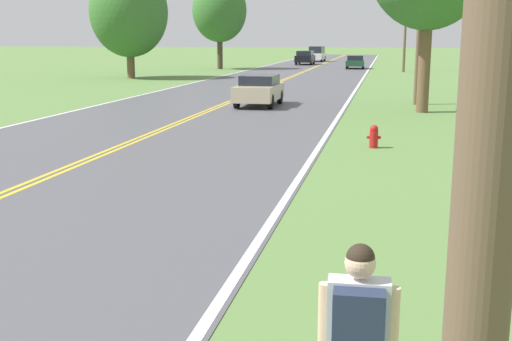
{
  "coord_description": "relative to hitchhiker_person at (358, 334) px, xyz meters",
  "views": [
    {
      "loc": [
        7.83,
        -0.26,
        3.26
      ],
      "look_at": [
        5.97,
        8.84,
        1.32
      ],
      "focal_mm": 45.0,
      "sensor_mm": 36.0,
      "label": 1
    }
  ],
  "objects": [
    {
      "name": "hitchhiker_person",
      "position": [
        0.0,
        0.0,
        0.0
      ],
      "size": [
        0.6,
        0.43,
        1.78
      ],
      "rotation": [
        0.0,
        0.0,
        1.61
      ],
      "color": "#38476B",
      "rests_on": "ground"
    },
    {
      "name": "fire_hydrant",
      "position": [
        -0.2,
        14.74,
        -0.74
      ],
      "size": [
        0.41,
        0.25,
        0.69
      ],
      "color": "red",
      "rests_on": "ground"
    },
    {
      "name": "utility_pole_midground",
      "position": [
        1.51,
        27.83,
        2.93
      ],
      "size": [
        1.8,
        0.24,
        7.74
      ],
      "color": "brown",
      "rests_on": "ground"
    },
    {
      "name": "utility_pole_far",
      "position": [
        1.5,
        57.79,
        3.1
      ],
      "size": [
        1.8,
        0.24,
        8.08
      ],
      "color": "brown",
      "rests_on": "ground"
    },
    {
      "name": "tree_left_verge",
      "position": [
        -20.01,
        44.16,
        4.06
      ],
      "size": [
        6.12,
        6.12,
        8.68
      ],
      "color": "brown",
      "rests_on": "ground"
    },
    {
      "name": "tree_behind_sign",
      "position": [
        -16.81,
        59.9,
        4.73
      ],
      "size": [
        5.47,
        5.47,
        8.99
      ],
      "color": "#473828",
      "rests_on": "ground"
    },
    {
      "name": "car_champagne_sedan_approaching",
      "position": [
        -5.87,
        25.64,
        -0.31
      ],
      "size": [
        1.81,
        4.03,
        1.47
      ],
      "rotation": [
        0.0,
        0.0,
        -1.57
      ],
      "color": "black",
      "rests_on": "ground"
    },
    {
      "name": "car_dark_green_sedan_mid_near",
      "position": [
        -3.26,
        63.39,
        -0.37
      ],
      "size": [
        1.91,
        4.0,
        1.35
      ],
      "rotation": [
        0.0,
        0.0,
        -1.55
      ],
      "color": "black",
      "rests_on": "ground"
    },
    {
      "name": "car_black_suv_mid_far",
      "position": [
        -9.59,
        72.01,
        -0.21
      ],
      "size": [
        1.93,
        4.47,
        1.62
      ],
      "rotation": [
        0.0,
        0.0,
        1.57
      ],
      "color": "black",
      "rests_on": "ground"
    },
    {
      "name": "car_white_suv_receding",
      "position": [
        -9.29,
        81.94,
        -0.05
      ],
      "size": [
        2.07,
        4.77,
        1.99
      ],
      "rotation": [
        0.0,
        0.0,
        1.53
      ],
      "color": "black",
      "rests_on": "ground"
    }
  ]
}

